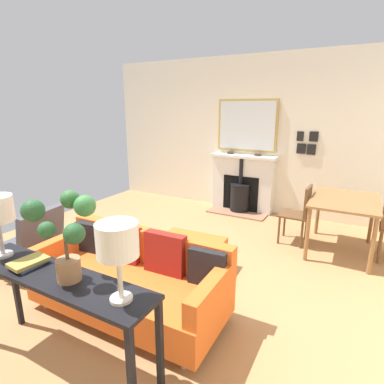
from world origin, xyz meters
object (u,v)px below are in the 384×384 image
(mantel_bowl_near, at_px, (230,152))
(dining_chair_near_fireplace, at_px, (300,210))
(mantel_bowl_far, at_px, (258,154))
(armchair_accent, at_px, (34,239))
(fireplace, at_px, (242,187))
(potted_plant, at_px, (64,228))
(dining_table, at_px, (344,206))
(sofa, at_px, (132,279))
(ottoman, at_px, (191,250))
(console_table, at_px, (57,288))
(book_stack, at_px, (29,263))
(table_lamp_far_end, at_px, (118,242))

(mantel_bowl_near, relative_size, dining_chair_near_fireplace, 0.13)
(mantel_bowl_near, relative_size, mantel_bowl_far, 0.93)
(armchair_accent, xyz_separation_m, dining_chair_near_fireplace, (-2.39, 2.57, 0.06))
(fireplace, xyz_separation_m, mantel_bowl_near, (-0.03, -0.28, 0.63))
(mantel_bowl_far, height_order, potted_plant, potted_plant)
(dining_chair_near_fireplace, bearing_deg, mantel_bowl_near, -124.90)
(mantel_bowl_near, height_order, dining_table, mantel_bowl_near)
(sofa, height_order, dining_chair_near_fireplace, dining_chair_near_fireplace)
(ottoman, height_order, console_table, console_table)
(console_table, xyz_separation_m, dining_chair_near_fireplace, (-3.19, 1.12, -0.18))
(ottoman, bearing_deg, dining_table, 131.34)
(ottoman, xyz_separation_m, dining_chair_near_fireplace, (-1.39, 1.03, 0.27))
(console_table, bearing_deg, sofa, 179.87)
(sofa, height_order, console_table, sofa)
(mantel_bowl_near, bearing_deg, sofa, 6.72)
(book_stack, bearing_deg, mantel_bowl_far, 174.54)
(sofa, relative_size, dining_table, 1.69)
(console_table, distance_m, dining_table, 3.60)
(mantel_bowl_near, xyz_separation_m, potted_plant, (4.23, 0.53, 0.06))
(fireplace, height_order, console_table, fireplace)
(potted_plant, bearing_deg, mantel_bowl_near, -172.80)
(fireplace, bearing_deg, potted_plant, 3.50)
(fireplace, distance_m, book_stack, 4.24)
(ottoman, distance_m, console_table, 1.86)
(book_stack, bearing_deg, armchair_accent, -124.36)
(ottoman, relative_size, armchair_accent, 0.98)
(mantel_bowl_near, xyz_separation_m, ottoman, (2.45, 0.50, -0.87))
(fireplace, relative_size, armchair_accent, 1.49)
(fireplace, distance_m, console_table, 4.23)
(fireplace, xyz_separation_m, console_table, (4.22, 0.13, 0.22))
(fireplace, xyz_separation_m, armchair_accent, (3.42, -1.32, -0.03))
(fireplace, relative_size, table_lamp_far_end, 2.46)
(mantel_bowl_far, distance_m, table_lamp_far_end, 4.28)
(book_stack, bearing_deg, potted_plant, 93.47)
(fireplace, bearing_deg, book_stack, -2.00)
(armchair_accent, relative_size, table_lamp_far_end, 1.65)
(book_stack, relative_size, dining_chair_near_fireplace, 0.31)
(ottoman, relative_size, table_lamp_far_end, 1.61)
(table_lamp_far_end, height_order, dining_table, table_lamp_far_end)
(mantel_bowl_far, distance_m, book_stack, 4.29)
(mantel_bowl_near, height_order, sofa, mantel_bowl_near)
(dining_chair_near_fireplace, bearing_deg, table_lamp_far_end, -9.22)
(dining_chair_near_fireplace, bearing_deg, mantel_bowl_far, -137.10)
(potted_plant, bearing_deg, dining_table, 154.07)
(armchair_accent, relative_size, potted_plant, 1.38)
(armchair_accent, height_order, console_table, armchair_accent)
(dining_chair_near_fireplace, bearing_deg, dining_table, 90.20)
(fireplace, distance_m, potted_plant, 4.26)
(console_table, bearing_deg, dining_table, 152.34)
(ottoman, distance_m, dining_table, 2.14)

